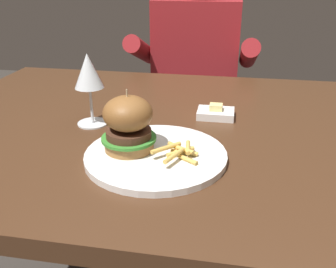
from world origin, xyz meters
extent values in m
cube|color=#472B19|center=(0.00, 0.00, 0.72)|extent=(1.37, 0.94, 0.04)
cylinder|color=#472B19|center=(-0.63, 0.41, 0.35)|extent=(0.06, 0.06, 0.70)
cylinder|color=white|center=(-0.02, -0.19, 0.75)|extent=(0.29, 0.29, 0.01)
cylinder|color=#9E6B38|center=(-0.08, -0.18, 0.77)|extent=(0.10, 0.10, 0.02)
cylinder|color=#38842D|center=(-0.08, -0.18, 0.78)|extent=(0.11, 0.11, 0.01)
cylinder|color=#4C2D1E|center=(-0.08, -0.18, 0.79)|extent=(0.09, 0.09, 0.02)
ellipsoid|color=brown|center=(-0.08, -0.18, 0.83)|extent=(0.10, 0.10, 0.07)
cylinder|color=#CCB78C|center=(-0.08, -0.18, 0.86)|extent=(0.00, 0.00, 0.05)
cylinder|color=#E0B251|center=(0.05, -0.22, 0.76)|extent=(0.04, 0.03, 0.01)
cylinder|color=gold|center=(0.03, -0.17, 0.76)|extent=(0.06, 0.05, 0.01)
cylinder|color=#E0B251|center=(0.03, -0.19, 0.76)|extent=(0.05, 0.05, 0.01)
cylinder|color=#E0B251|center=(0.04, -0.18, 0.77)|extent=(0.02, 0.05, 0.01)
cylinder|color=#E0B251|center=(0.04, -0.19, 0.76)|extent=(0.06, 0.01, 0.01)
cylinder|color=#E0B251|center=(0.03, -0.19, 0.77)|extent=(0.05, 0.03, 0.01)
cylinder|color=#E0B251|center=(0.02, -0.23, 0.77)|extent=(0.03, 0.06, 0.01)
cylinder|color=#E0B251|center=(0.00, -0.20, 0.77)|extent=(0.06, 0.06, 0.01)
cylinder|color=silver|center=(-0.22, -0.04, 0.74)|extent=(0.08, 0.08, 0.00)
cylinder|color=silver|center=(-0.22, -0.04, 0.79)|extent=(0.01, 0.01, 0.09)
cone|color=silver|center=(-0.22, -0.04, 0.88)|extent=(0.07, 0.07, 0.08)
cube|color=white|center=(0.08, 0.06, 0.75)|extent=(0.10, 0.07, 0.02)
cube|color=#F4E58C|center=(0.08, 0.06, 0.77)|extent=(0.03, 0.03, 0.02)
cube|color=#282833|center=(-0.04, 0.75, 0.23)|extent=(0.30, 0.22, 0.46)
cube|color=maroon|center=(-0.04, 0.75, 0.72)|extent=(0.36, 0.20, 0.52)
cylinder|color=maroon|center=(-0.26, 0.67, 0.78)|extent=(0.07, 0.34, 0.18)
cylinder|color=maroon|center=(0.18, 0.67, 0.78)|extent=(0.07, 0.34, 0.18)
camera|label=1|loc=(0.12, -0.86, 1.10)|focal=40.00mm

